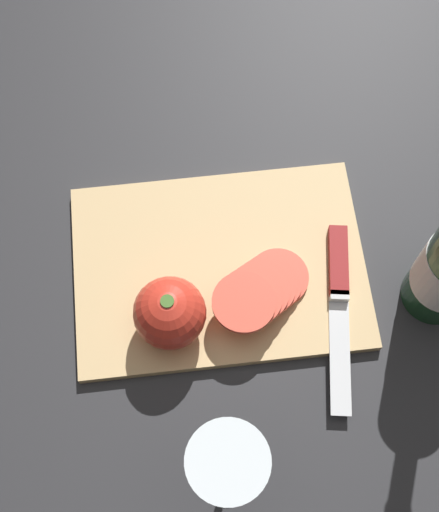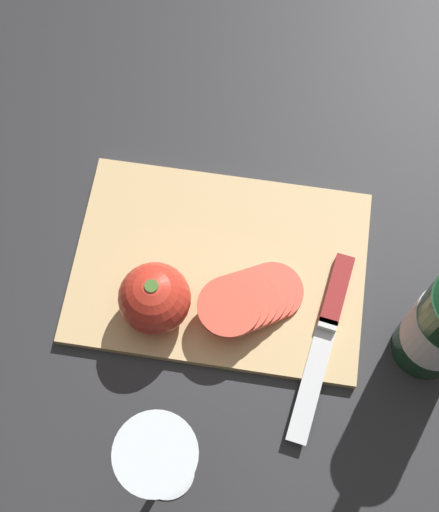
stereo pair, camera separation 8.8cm
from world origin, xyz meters
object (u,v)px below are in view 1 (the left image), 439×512
at_px(whole_tomato, 170,313).
at_px(wine_glass, 227,467).
at_px(tomato_slice_stack_near, 261,289).
at_px(knife, 339,280).

bearing_deg(whole_tomato, wine_glass, 103.69).
height_order(wine_glass, tomato_slice_stack_near, wine_glass).
relative_size(knife, tomato_slice_stack_near, 1.90).
height_order(knife, tomato_slice_stack_near, tomato_slice_stack_near).
relative_size(wine_glass, whole_tomato, 1.96).
relative_size(wine_glass, knife, 0.72).
height_order(whole_tomato, tomato_slice_stack_near, whole_tomato).
bearing_deg(tomato_slice_stack_near, knife, -176.16).
bearing_deg(wine_glass, knife, -127.42).
bearing_deg(knife, tomato_slice_stack_near, -77.33).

